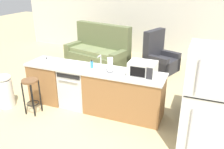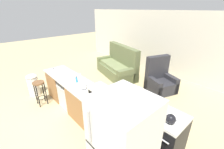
# 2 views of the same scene
# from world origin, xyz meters

# --- Properties ---
(ground_plane) EXTENTS (24.00, 24.00, 0.00)m
(ground_plane) POSITION_xyz_m (0.00, 0.00, 0.00)
(ground_plane) COLOR tan
(wall_back) EXTENTS (10.00, 0.06, 2.60)m
(wall_back) POSITION_xyz_m (0.30, 4.20, 1.30)
(wall_back) COLOR silver
(wall_back) RESTS_ON ground_plane
(kitchen_counter) EXTENTS (2.94, 0.66, 0.90)m
(kitchen_counter) POSITION_xyz_m (0.24, 0.00, 0.42)
(kitchen_counter) COLOR #9E6B3D
(kitchen_counter) RESTS_ON ground_plane
(dishwasher) EXTENTS (0.58, 0.61, 0.84)m
(dishwasher) POSITION_xyz_m (-0.25, -0.00, 0.42)
(dishwasher) COLOR silver
(dishwasher) RESTS_ON ground_plane
(stove_range) EXTENTS (0.76, 0.68, 0.90)m
(stove_range) POSITION_xyz_m (2.35, 0.55, 0.45)
(stove_range) COLOR black
(stove_range) RESTS_ON ground_plane
(refrigerator) EXTENTS (0.72, 0.73, 1.73)m
(refrigerator) POSITION_xyz_m (2.35, -0.55, 0.87)
(refrigerator) COLOR white
(refrigerator) RESTS_ON ground_plane
(microwave) EXTENTS (0.50, 0.37, 0.28)m
(microwave) POSITION_xyz_m (1.18, -0.00, 1.04)
(microwave) COLOR white
(microwave) RESTS_ON kitchen_counter
(sink_faucet) EXTENTS (0.07, 0.18, 0.30)m
(sink_faucet) POSITION_xyz_m (0.32, 0.03, 1.03)
(sink_faucet) COLOR silver
(sink_faucet) RESTS_ON kitchen_counter
(paper_towel_roll) EXTENTS (0.14, 0.14, 0.28)m
(paper_towel_roll) POSITION_xyz_m (0.54, -0.02, 1.04)
(paper_towel_roll) COLOR #4C4C51
(paper_towel_roll) RESTS_ON kitchen_counter
(soap_bottle) EXTENTS (0.06, 0.06, 0.18)m
(soap_bottle) POSITION_xyz_m (0.12, 0.02, 0.97)
(soap_bottle) COLOR #338CCC
(soap_bottle) RESTS_ON kitchen_counter
(dish_soap_bottle) EXTENTS (0.06, 0.06, 0.18)m
(dish_soap_bottle) POSITION_xyz_m (-0.80, -0.19, 0.97)
(dish_soap_bottle) COLOR silver
(dish_soap_bottle) RESTS_ON kitchen_counter
(kettle) EXTENTS (0.21, 0.17, 0.19)m
(kettle) POSITION_xyz_m (2.52, 0.42, 0.99)
(kettle) COLOR black
(kettle) RESTS_ON stove_range
(bar_stool) EXTENTS (0.32, 0.32, 0.74)m
(bar_stool) POSITION_xyz_m (-0.91, -0.65, 0.54)
(bar_stool) COLOR brown
(bar_stool) RESTS_ON ground_plane
(trash_bin) EXTENTS (0.35, 0.35, 0.74)m
(trash_bin) POSITION_xyz_m (-1.62, -0.64, 0.38)
(trash_bin) COLOR white
(trash_bin) RESTS_ON ground_plane
(couch) EXTENTS (2.16, 1.35, 1.27)m
(couch) POSITION_xyz_m (-0.91, 2.55, 0.39)
(couch) COLOR #667047
(couch) RESTS_ON ground_plane
(armchair) EXTENTS (1.04, 1.07, 1.20)m
(armchair) POSITION_xyz_m (0.97, 2.72, 0.35)
(armchair) COLOR #2D2D33
(armchair) RESTS_ON ground_plane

